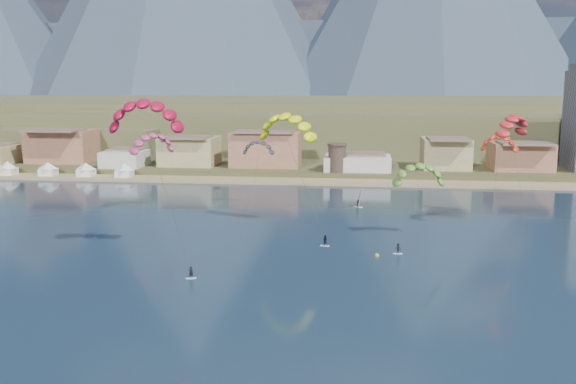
{
  "coord_description": "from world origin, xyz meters",
  "views": [
    {
      "loc": [
        12.42,
        -72.77,
        28.36
      ],
      "look_at": [
        0.0,
        32.0,
        10.0
      ],
      "focal_mm": 39.24,
      "sensor_mm": 36.0,
      "label": 1
    }
  ],
  "objects_px": {
    "kitesurfer_yellow": "(287,123)",
    "kitesurfer_green": "(419,172)",
    "windsurfer": "(359,202)",
    "buoy": "(377,255)",
    "watchtower": "(337,158)",
    "kitesurfer_red": "(145,111)"
  },
  "relations": [
    {
      "from": "kitesurfer_yellow",
      "to": "kitesurfer_green",
      "type": "xyz_separation_m",
      "value": [
        25.1,
        -7.2,
        -8.21
      ]
    },
    {
      "from": "windsurfer",
      "to": "buoy",
      "type": "height_order",
      "value": "windsurfer"
    },
    {
      "from": "kitesurfer_yellow",
      "to": "windsurfer",
      "type": "distance_m",
      "value": 31.63
    },
    {
      "from": "watchtower",
      "to": "windsurfer",
      "type": "xyz_separation_m",
      "value": [
        6.84,
        -43.23,
        -5.11
      ]
    },
    {
      "from": "windsurfer",
      "to": "buoy",
      "type": "relative_size",
      "value": 5.61
    },
    {
      "from": "kitesurfer_green",
      "to": "windsurfer",
      "type": "distance_m",
      "value": 31.94
    },
    {
      "from": "windsurfer",
      "to": "buoy",
      "type": "bearing_deg",
      "value": -85.35
    },
    {
      "from": "watchtower",
      "to": "kitesurfer_yellow",
      "type": "distance_m",
      "value": 65.85
    },
    {
      "from": "kitesurfer_green",
      "to": "buoy",
      "type": "distance_m",
      "value": 19.93
    },
    {
      "from": "windsurfer",
      "to": "buoy",
      "type": "distance_m",
      "value": 41.78
    },
    {
      "from": "watchtower",
      "to": "buoy",
      "type": "bearing_deg",
      "value": -83.13
    },
    {
      "from": "kitesurfer_green",
      "to": "windsurfer",
      "type": "xyz_separation_m",
      "value": [
        -10.95,
        27.86,
        -11.12
      ]
    },
    {
      "from": "watchtower",
      "to": "buoy",
      "type": "relative_size",
      "value": 12.15
    },
    {
      "from": "watchtower",
      "to": "kitesurfer_red",
      "type": "height_order",
      "value": "kitesurfer_red"
    },
    {
      "from": "watchtower",
      "to": "kitesurfer_yellow",
      "type": "xyz_separation_m",
      "value": [
        -7.31,
        -63.88,
        14.22
      ]
    },
    {
      "from": "kitesurfer_red",
      "to": "buoy",
      "type": "distance_m",
      "value": 44.56
    },
    {
      "from": "kitesurfer_red",
      "to": "buoy",
      "type": "xyz_separation_m",
      "value": [
        37.43,
        4.0,
        -23.85
      ]
    },
    {
      "from": "windsurfer",
      "to": "kitesurfer_green",
      "type": "bearing_deg",
      "value": -68.54
    },
    {
      "from": "kitesurfer_red",
      "to": "windsurfer",
      "type": "distance_m",
      "value": 61.29
    },
    {
      "from": "kitesurfer_yellow",
      "to": "kitesurfer_green",
      "type": "distance_m",
      "value": 27.37
    },
    {
      "from": "watchtower",
      "to": "kitesurfer_red",
      "type": "distance_m",
      "value": 94.57
    },
    {
      "from": "kitesurfer_red",
      "to": "kitesurfer_green",
      "type": "xyz_separation_m",
      "value": [
        45.0,
        17.76,
        -11.59
      ]
    }
  ]
}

